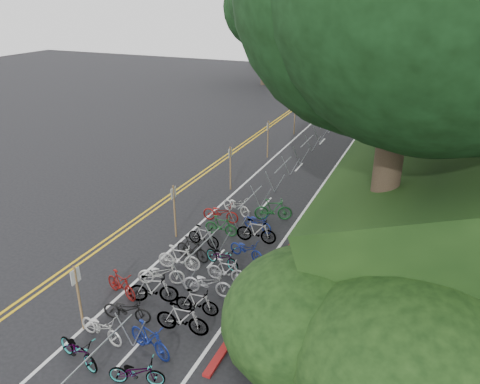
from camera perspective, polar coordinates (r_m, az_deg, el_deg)
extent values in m
plane|color=black|center=(18.41, -17.52, -11.72)|extent=(120.00, 120.00, 0.00)
cube|color=gold|center=(26.64, -7.45, 0.48)|extent=(0.12, 80.00, 0.01)
cube|color=gold|center=(26.50, -6.89, 0.38)|extent=(0.12, 80.00, 0.01)
cube|color=silver|center=(25.28, -1.27, -0.61)|extent=(0.12, 80.00, 0.01)
cube|color=silver|center=(23.99, 7.91, -2.20)|extent=(0.12, 80.00, 0.01)
cube|color=silver|center=(15.57, -13.18, -18.51)|extent=(0.10, 1.60, 0.01)
cube|color=silver|center=(19.67, -2.94, -8.09)|extent=(0.10, 1.60, 0.01)
cube|color=silver|center=(24.56, 3.20, -1.39)|extent=(0.10, 1.60, 0.01)
cube|color=silver|center=(29.85, 7.20, 3.03)|extent=(0.10, 1.60, 0.01)
cube|color=silver|center=(35.38, 10.00, 6.09)|extent=(0.10, 1.60, 0.01)
cube|color=silver|center=(41.03, 12.05, 8.31)|extent=(0.10, 1.60, 0.01)
cube|color=silver|center=(46.78, 13.61, 9.98)|extent=(0.10, 1.60, 0.01)
cube|color=maroon|center=(25.65, 10.21, -0.52)|extent=(0.25, 28.00, 0.10)
cube|color=#382819|center=(34.80, 15.29, 5.46)|extent=(1.40, 44.00, 0.16)
ellipsoid|color=#284C19|center=(17.11, 8.09, -9.48)|extent=(2.00, 2.80, 1.60)
ellipsoid|color=#284C19|center=(21.07, 13.97, -1.80)|extent=(2.60, 3.64, 2.08)
ellipsoid|color=#284C19|center=(26.38, 18.96, 3.76)|extent=(2.20, 3.08, 1.76)
ellipsoid|color=#284C19|center=(32.33, 17.46, 6.62)|extent=(3.00, 4.20, 2.40)
ellipsoid|color=#284C19|center=(38.04, 19.67, 8.99)|extent=(2.40, 3.36, 1.92)
ellipsoid|color=#284C19|center=(41.76, 22.08, 10.79)|extent=(2.80, 3.92, 2.24)
ellipsoid|color=#284C19|center=(19.74, 9.88, -5.31)|extent=(1.80, 2.52, 1.44)
ellipsoid|color=#284C19|center=(30.01, 21.39, 6.92)|extent=(3.20, 4.48, 2.56)
ellipsoid|color=black|center=(14.86, 8.48, -14.39)|extent=(5.28, 6.16, 3.52)
ellipsoid|color=black|center=(13.71, 20.15, -18.36)|extent=(6.24, 7.28, 4.16)
cylinder|color=#2D2319|center=(15.18, 17.20, 0.08)|extent=(0.85, 0.85, 6.64)
cylinder|color=#2D2319|center=(23.35, 24.32, 11.64)|extent=(0.91, 0.91, 7.66)
cylinder|color=#2D2319|center=(39.25, 26.86, 15.24)|extent=(0.88, 0.88, 7.15)
cylinder|color=#2D2319|center=(56.96, 3.02, 16.24)|extent=(0.85, 0.85, 6.64)
ellipsoid|color=black|center=(56.55, 3.16, 22.33)|extent=(9.07, 9.07, 8.62)
cylinder|color=#2D2319|center=(63.65, 8.29, 16.55)|extent=(0.83, 0.83, 6.13)
ellipsoid|color=black|center=(63.27, 8.59, 21.44)|extent=(7.94, 7.94, 7.54)
cylinder|color=#8F949C|center=(14.16, -17.27, -18.05)|extent=(0.05, 3.42, 0.05)
cylinder|color=#8F949C|center=(15.57, -13.98, -15.93)|extent=(0.57, 0.04, 1.10)
cylinder|color=#8F949C|center=(15.30, -12.22, -16.56)|extent=(0.57, 0.04, 1.10)
cylinder|color=#8F949C|center=(18.36, -4.67, -6.45)|extent=(0.05, 3.00, 0.05)
cylinder|color=#8F949C|center=(17.75, -7.54, -9.91)|extent=(0.58, 0.04, 1.13)
cylinder|color=#8F949C|center=(17.50, -5.94, -10.34)|extent=(0.58, 0.04, 1.13)
cylinder|color=#8F949C|center=(19.84, -3.46, -5.90)|extent=(0.58, 0.04, 1.13)
cylinder|color=#8F949C|center=(19.62, -1.99, -6.22)|extent=(0.58, 0.04, 1.13)
cylinder|color=#8F949C|center=(22.41, 1.25, -0.64)|extent=(0.05, 3.00, 0.05)
cylinder|color=#8F949C|center=(21.59, -0.86, -3.30)|extent=(0.58, 0.04, 1.13)
cylinder|color=#8F949C|center=(21.39, 0.52, -3.56)|extent=(0.58, 0.04, 1.13)
cylinder|color=#8F949C|center=(23.93, 1.88, -0.55)|extent=(0.58, 0.04, 1.13)
cylinder|color=#8F949C|center=(23.75, 3.13, -0.76)|extent=(0.58, 0.04, 1.13)
cylinder|color=#8F949C|center=(26.79, 5.28, 3.34)|extent=(0.05, 3.00, 0.05)
cylinder|color=#8F949C|center=(25.83, 3.67, 1.26)|extent=(0.58, 0.04, 1.13)
cylinder|color=#8F949C|center=(25.67, 4.84, 1.08)|extent=(0.58, 0.04, 1.13)
cylinder|color=#8F949C|center=(28.32, 5.60, 3.21)|extent=(0.58, 0.04, 1.13)
cylinder|color=#8F949C|center=(28.17, 6.68, 3.05)|extent=(0.58, 0.04, 1.13)
cylinder|color=#8F949C|center=(31.35, 8.18, 6.18)|extent=(0.05, 3.00, 0.05)
cylinder|color=#8F949C|center=(30.31, 6.89, 4.51)|extent=(0.58, 0.04, 1.13)
cylinder|color=#8F949C|center=(30.17, 7.91, 4.36)|extent=(0.58, 0.04, 1.13)
cylinder|color=#8F949C|center=(32.88, 8.32, 5.93)|extent=(0.58, 0.04, 1.13)
cylinder|color=#8F949C|center=(32.75, 9.26, 5.80)|extent=(0.58, 0.04, 1.13)
cylinder|color=#8F949C|center=(36.03, 10.36, 8.28)|extent=(0.05, 3.00, 0.05)
cylinder|color=#8F949C|center=(34.92, 9.29, 6.90)|extent=(0.58, 0.04, 1.13)
cylinder|color=#8F949C|center=(34.80, 10.19, 6.78)|extent=(0.58, 0.04, 1.13)
cylinder|color=#8F949C|center=(37.55, 10.39, 7.97)|extent=(0.58, 0.04, 1.13)
cylinder|color=#8F949C|center=(37.44, 11.22, 7.86)|extent=(0.58, 0.04, 1.13)
cylinder|color=brown|center=(16.17, -19.03, -12.17)|extent=(0.08, 0.08, 2.38)
cube|color=silver|center=(15.72, -19.43, -9.65)|extent=(0.02, 0.40, 0.50)
cylinder|color=brown|center=(20.92, -7.98, -2.39)|extent=(0.08, 0.08, 2.50)
cube|color=silver|center=(20.56, -8.11, -0.13)|extent=(0.02, 0.40, 0.50)
cylinder|color=brown|center=(25.81, -1.18, 2.89)|extent=(0.08, 0.08, 2.50)
cube|color=silver|center=(25.51, -1.20, 4.79)|extent=(0.02, 0.40, 0.50)
cylinder|color=brown|center=(31.09, 3.41, 6.42)|extent=(0.08, 0.08, 2.50)
cube|color=silver|center=(30.84, 3.45, 8.02)|extent=(0.02, 0.40, 0.50)
cylinder|color=brown|center=(36.59, 6.68, 8.88)|extent=(0.08, 0.08, 2.50)
cube|color=silver|center=(36.38, 6.74, 10.26)|extent=(0.02, 0.40, 0.50)
imported|color=maroon|center=(17.74, -14.29, -10.83)|extent=(0.94, 1.70, 0.99)
imported|color=slate|center=(15.36, -19.12, -17.70)|extent=(1.08, 1.91, 0.95)
imported|color=slate|center=(14.31, -12.49, -20.63)|extent=(1.02, 1.73, 0.86)
imported|color=beige|center=(15.98, -16.55, -15.53)|extent=(0.89, 1.85, 0.93)
imported|color=navy|center=(15.11, -10.97, -17.15)|extent=(1.00, 1.85, 1.07)
imported|color=black|center=(16.54, -13.62, -13.71)|extent=(0.87, 1.80, 0.91)
imported|color=slate|center=(15.68, -7.07, -15.07)|extent=(0.71, 1.87, 1.10)
imported|color=slate|center=(17.16, -10.54, -11.54)|extent=(1.10, 1.87, 1.09)
imported|color=slate|center=(16.44, -5.28, -13.23)|extent=(0.62, 1.62, 0.95)
imported|color=beige|center=(18.10, -9.58, -9.72)|extent=(1.23, 1.89, 0.94)
imported|color=#9E9EA3|center=(17.33, -3.98, -10.98)|extent=(0.91, 1.95, 0.99)
imported|color=beige|center=(18.82, -7.44, -7.96)|extent=(0.76, 1.83, 1.07)
imported|color=#9E9EA3|center=(18.00, -1.67, -9.55)|extent=(0.54, 1.60, 0.95)
imported|color=black|center=(19.43, -5.82, -6.91)|extent=(0.78, 1.72, 1.00)
imported|color=slate|center=(18.92, -2.18, -7.88)|extent=(1.08, 1.82, 0.90)
imported|color=slate|center=(20.38, -4.47, -5.40)|extent=(0.65, 1.63, 0.96)
imported|color=navy|center=(19.46, 0.79, -6.97)|extent=(0.94, 1.72, 0.85)
imported|color=#144C1E|center=(21.23, -2.32, -4.13)|extent=(0.54, 1.59, 0.94)
imported|color=slate|center=(20.59, 1.99, -4.80)|extent=(0.66, 1.85, 1.09)
imported|color=maroon|center=(22.44, -2.37, -2.51)|extent=(0.74, 1.85, 0.95)
imported|color=navy|center=(21.66, 2.15, -3.68)|extent=(1.00, 1.70, 0.84)
imported|color=beige|center=(23.20, -0.43, -1.64)|extent=(1.19, 1.86, 0.92)
imported|color=#144C1E|center=(22.62, 4.08, -2.14)|extent=(1.15, 1.89, 1.10)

